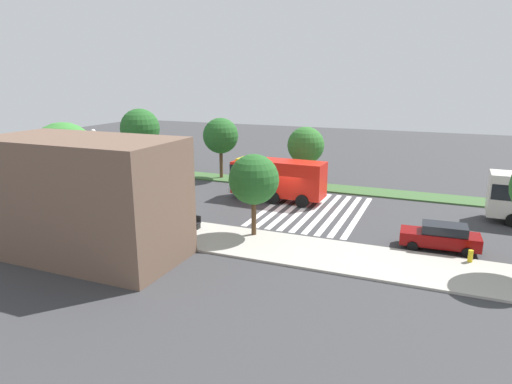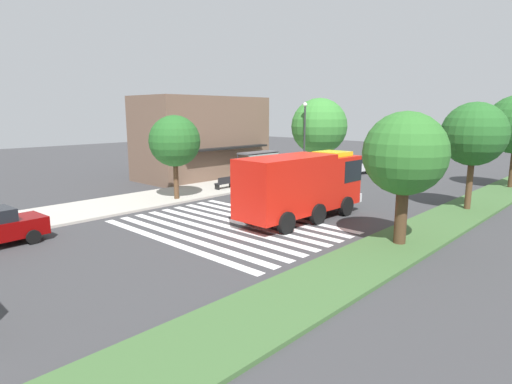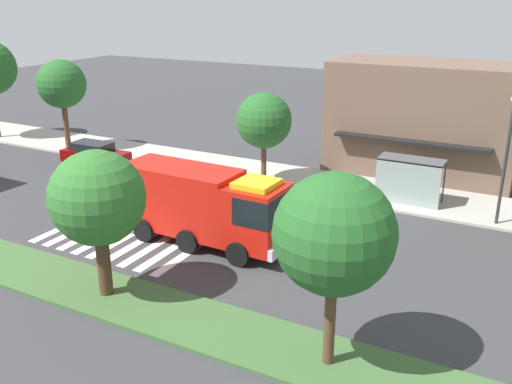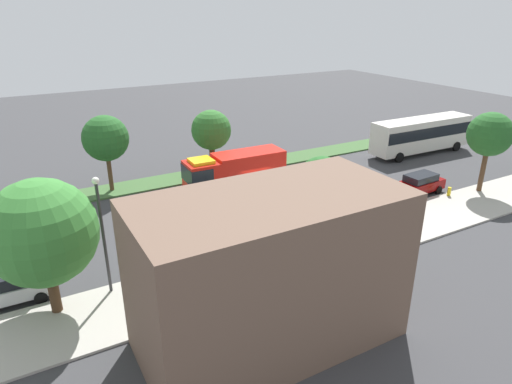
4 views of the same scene
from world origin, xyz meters
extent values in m
plane|color=#38383A|center=(0.00, 0.00, 0.00)|extent=(120.00, 120.00, 0.00)
cube|color=#ADA89E|center=(0.00, 8.72, 0.07)|extent=(60.00, 4.92, 0.14)
cube|color=#3D6033|center=(0.00, -7.76, 0.07)|extent=(60.00, 3.00, 0.14)
cube|color=silver|center=(-6.05, 0.00, 0.01)|extent=(0.45, 11.27, 0.01)
cube|color=silver|center=(-5.15, 0.00, 0.01)|extent=(0.45, 11.27, 0.01)
cube|color=silver|center=(-4.25, 0.00, 0.01)|extent=(0.45, 11.27, 0.01)
cube|color=silver|center=(-3.35, 0.00, 0.01)|extent=(0.45, 11.27, 0.01)
cube|color=silver|center=(-2.45, 0.00, 0.01)|extent=(0.45, 11.27, 0.01)
cube|color=silver|center=(-1.55, 0.00, 0.01)|extent=(0.45, 11.27, 0.01)
cube|color=silver|center=(-0.65, 0.00, 0.01)|extent=(0.45, 11.27, 0.01)
cube|color=silver|center=(0.25, 0.00, 0.01)|extent=(0.45, 11.27, 0.01)
cube|color=silver|center=(1.15, 0.00, 0.01)|extent=(0.45, 11.27, 0.01)
cube|color=red|center=(4.05, -1.91, 1.93)|extent=(2.48, 2.48, 2.76)
cube|color=red|center=(0.03, -1.80, 2.05)|extent=(5.69, 2.57, 3.00)
cube|color=black|center=(4.41, -1.92, 2.48)|extent=(1.80, 2.49, 1.22)
cube|color=silver|center=(5.36, -1.95, 0.80)|extent=(0.31, 2.42, 0.50)
cube|color=yellow|center=(4.05, -1.91, 3.43)|extent=(1.73, 1.74, 0.24)
cylinder|color=black|center=(3.84, -0.70, 0.55)|extent=(1.11, 0.33, 1.10)
cylinder|color=black|center=(3.78, -3.11, 0.55)|extent=(1.11, 0.33, 1.10)
cylinder|color=black|center=(-1.34, -0.56, 0.55)|extent=(1.11, 0.33, 1.10)
cylinder|color=black|center=(-1.41, -2.97, 0.55)|extent=(1.11, 0.33, 1.10)
cylinder|color=black|center=(1.19, -0.63, 0.55)|extent=(1.11, 0.33, 1.10)
cylinder|color=black|center=(1.12, -3.04, 0.55)|extent=(1.11, 0.33, 1.10)
cylinder|color=black|center=(-10.42, 6.01, 0.32)|extent=(0.65, 0.25, 0.64)
cylinder|color=black|center=(-10.33, 4.26, 0.32)|extent=(0.65, 0.25, 0.64)
cube|color=silver|center=(17.97, 5.06, 0.69)|extent=(4.68, 1.95, 0.74)
cube|color=black|center=(17.74, 5.06, 1.38)|extent=(2.63, 1.70, 0.64)
cylinder|color=black|center=(19.52, 5.99, 0.32)|extent=(0.64, 0.23, 0.64)
cylinder|color=black|center=(19.50, 4.09, 0.32)|extent=(0.64, 0.23, 0.64)
cylinder|color=black|center=(16.44, 6.02, 0.32)|extent=(0.64, 0.23, 0.64)
cylinder|color=black|center=(16.42, 4.13, 0.32)|extent=(0.64, 0.23, 0.64)
cube|color=#4C4C51|center=(8.38, 7.98, 2.54)|extent=(3.50, 1.40, 0.12)
cube|color=#8C9E99|center=(8.38, 7.32, 1.34)|extent=(3.50, 0.08, 2.40)
cylinder|color=#333338|center=(6.68, 8.63, 1.34)|extent=(0.08, 0.08, 2.40)
cylinder|color=#333338|center=(10.08, 8.63, 1.34)|extent=(0.08, 0.08, 2.40)
cube|color=black|center=(4.38, 7.74, 0.55)|extent=(1.60, 0.50, 0.08)
cube|color=black|center=(4.38, 7.52, 0.82)|extent=(1.60, 0.06, 0.45)
cube|color=black|center=(3.66, 7.74, 0.33)|extent=(0.08, 0.45, 0.37)
cube|color=black|center=(5.10, 7.74, 0.33)|extent=(0.08, 0.45, 0.37)
cylinder|color=#2D2D30|center=(13.09, 6.86, 3.19)|extent=(0.16, 0.16, 6.10)
sphere|color=white|center=(13.09, 6.86, 6.42)|extent=(0.36, 0.36, 0.36)
cube|color=brown|center=(7.55, 14.05, 3.55)|extent=(11.50, 5.75, 7.10)
cube|color=black|center=(7.55, 10.78, 2.80)|extent=(9.20, 0.80, 0.16)
cylinder|color=#513823|center=(-0.34, 7.26, 1.46)|extent=(0.33, 0.33, 2.64)
sphere|color=#235B23|center=(-0.34, 7.26, 3.94)|extent=(3.33, 3.33, 3.33)
cylinder|color=#47301E|center=(15.82, 7.26, 1.42)|extent=(0.52, 0.52, 2.56)
sphere|color=#387F33|center=(15.82, 7.26, 4.49)|extent=(5.13, 5.13, 5.13)
cylinder|color=#47301E|center=(0.58, -7.76, 1.48)|extent=(0.52, 0.52, 2.69)
sphere|color=#2D6B28|center=(0.58, -7.76, 4.07)|extent=(3.55, 3.55, 3.55)
cylinder|color=#513823|center=(9.71, -7.76, 1.70)|extent=(0.35, 0.35, 3.12)
sphere|color=#235B23|center=(9.71, -7.76, 4.55)|extent=(3.66, 3.66, 3.66)
cylinder|color=#47301E|center=(19.78, -7.76, 1.74)|extent=(0.33, 0.33, 3.21)
camera|label=1|loc=(-11.50, 33.70, 10.47)|focal=31.58mm
camera|label=2|loc=(-16.63, -15.32, 5.79)|focal=29.50mm
camera|label=3|loc=(14.78, -22.06, 11.16)|focal=39.61mm
camera|label=4|loc=(16.26, 28.32, 14.13)|focal=31.62mm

